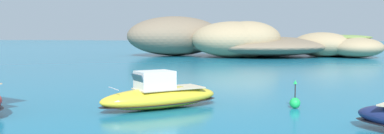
# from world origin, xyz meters

# --- Properties ---
(islet_large) EXTENTS (39.57, 27.63, 6.78)m
(islet_large) POSITION_xyz_m (-0.87, 62.60, 2.53)
(islet_large) COLOR #756651
(islet_large) RESTS_ON ground
(islet_small) EXTENTS (16.61, 16.02, 4.03)m
(islet_small) POSITION_xyz_m (16.86, 63.65, 1.77)
(islet_small) COLOR #9E8966
(islet_small) RESTS_ON ground
(motorboat_yellow) EXTENTS (6.36, 5.81, 1.97)m
(motorboat_yellow) POSITION_xyz_m (-0.23, 13.33, 0.66)
(motorboat_yellow) COLOR yellow
(motorboat_yellow) RESTS_ON ground
(channel_buoy) EXTENTS (0.56, 0.56, 1.48)m
(channel_buoy) POSITION_xyz_m (6.70, 14.52, 0.34)
(channel_buoy) COLOR green
(channel_buoy) RESTS_ON ground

